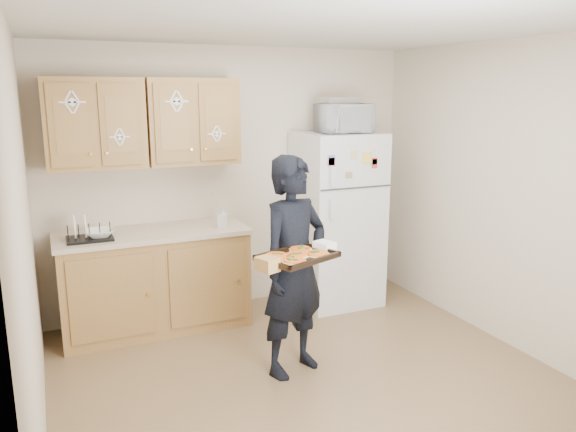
{
  "coord_description": "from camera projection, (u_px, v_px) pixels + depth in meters",
  "views": [
    {
      "loc": [
        -1.68,
        -3.32,
        2.09
      ],
      "look_at": [
        -0.01,
        0.45,
        1.17
      ],
      "focal_mm": 35.0,
      "sensor_mm": 36.0,
      "label": 1
    }
  ],
  "objects": [
    {
      "name": "base_cabinet",
      "position": [
        155.0,
        282.0,
        4.98
      ],
      "size": [
        1.6,
        0.6,
        0.86
      ],
      "primitive_type": "cube",
      "color": "brown",
      "rests_on": "floor"
    },
    {
      "name": "wall_front",
      "position": [
        522.0,
        309.0,
        2.21
      ],
      "size": [
        3.6,
        0.04,
        2.5
      ],
      "primitive_type": "cube",
      "color": "beige",
      "rests_on": "floor"
    },
    {
      "name": "countertop",
      "position": [
        152.0,
        233.0,
        4.88
      ],
      "size": [
        1.64,
        0.64,
        0.04
      ],
      "primitive_type": "cube",
      "color": "beige",
      "rests_on": "base_cabinet"
    },
    {
      "name": "refrigerator",
      "position": [
        337.0,
        219.0,
        5.55
      ],
      "size": [
        0.75,
        0.7,
        1.7
      ],
      "primitive_type": "cube",
      "color": "silver",
      "rests_on": "floor"
    },
    {
      "name": "wall_back",
      "position": [
        233.0,
        180.0,
        5.42
      ],
      "size": [
        3.6,
        0.04,
        2.5
      ],
      "primitive_type": "cube",
      "color": "beige",
      "rests_on": "floor"
    },
    {
      "name": "dish_rack",
      "position": [
        89.0,
        231.0,
        4.57
      ],
      "size": [
        0.37,
        0.28,
        0.15
      ],
      "primitive_type": "cube",
      "rotation": [
        0.0,
        0.0,
        -0.01
      ],
      "color": "black",
      "rests_on": "countertop"
    },
    {
      "name": "pizza_back_left",
      "position": [
        277.0,
        255.0,
        3.78
      ],
      "size": [
        0.16,
        0.16,
        0.02
      ],
      "primitive_type": "cylinder",
      "color": "orange",
      "rests_on": "baking_tray"
    },
    {
      "name": "pizza_front_right",
      "position": [
        318.0,
        254.0,
        3.82
      ],
      "size": [
        0.16,
        0.16,
        0.02
      ],
      "primitive_type": "cylinder",
      "color": "orange",
      "rests_on": "baking_tray"
    },
    {
      "name": "wall_left",
      "position": [
        26.0,
        246.0,
        3.1
      ],
      "size": [
        0.04,
        3.6,
        2.5
      ],
      "primitive_type": "cube",
      "color": "beige",
      "rests_on": "floor"
    },
    {
      "name": "pizza_back_right",
      "position": [
        301.0,
        249.0,
        3.94
      ],
      "size": [
        0.16,
        0.16,
        0.02
      ],
      "primitive_type": "cylinder",
      "color": "orange",
      "rests_on": "baking_tray"
    },
    {
      "name": "upper_cab_right",
      "position": [
        192.0,
        122.0,
        4.96
      ],
      "size": [
        0.8,
        0.33,
        0.75
      ],
      "primitive_type": "cube",
      "color": "brown",
      "rests_on": "wall_back"
    },
    {
      "name": "wall_right",
      "position": [
        516.0,
        198.0,
        4.52
      ],
      "size": [
        0.04,
        3.6,
        2.5
      ],
      "primitive_type": "cube",
      "color": "beige",
      "rests_on": "floor"
    },
    {
      "name": "upper_cab_left",
      "position": [
        94.0,
        124.0,
        4.64
      ],
      "size": [
        0.8,
        0.33,
        0.75
      ],
      "primitive_type": "cube",
      "color": "brown",
      "rests_on": "wall_back"
    },
    {
      "name": "floor",
      "position": [
        314.0,
        384.0,
        4.09
      ],
      "size": [
        3.6,
        3.6,
        0.0
      ],
      "primitive_type": "plane",
      "color": "brown",
      "rests_on": "ground"
    },
    {
      "name": "microwave",
      "position": [
        344.0,
        118.0,
        5.3
      ],
      "size": [
        0.51,
        0.36,
        0.27
      ],
      "primitive_type": "imported",
      "rotation": [
        0.0,
        0.0,
        -0.06
      ],
      "color": "silver",
      "rests_on": "refrigerator"
    },
    {
      "name": "cereal_box",
      "position": [
        367.0,
        272.0,
        6.12
      ],
      "size": [
        0.2,
        0.07,
        0.32
      ],
      "primitive_type": "cube",
      "color": "gold",
      "rests_on": "floor"
    },
    {
      "name": "person",
      "position": [
        294.0,
        267.0,
        4.13
      ],
      "size": [
        0.7,
        0.58,
        1.65
      ],
      "primitive_type": "imported",
      "rotation": [
        0.0,
        0.0,
        0.36
      ],
      "color": "black",
      "rests_on": "floor"
    },
    {
      "name": "pizza_front_left",
      "position": [
        294.0,
        261.0,
        3.67
      ],
      "size": [
        0.16,
        0.16,
        0.02
      ],
      "primitive_type": "cylinder",
      "color": "orange",
      "rests_on": "baking_tray"
    },
    {
      "name": "soap_bottle",
      "position": [
        222.0,
        217.0,
        4.99
      ],
      "size": [
        0.11,
        0.11,
        0.19
      ],
      "primitive_type": "imported",
      "rotation": [
        0.0,
        0.0,
        -0.32
      ],
      "color": "silver",
      "rests_on": "countertop"
    },
    {
      "name": "ceiling",
      "position": [
        319.0,
        25.0,
        3.54
      ],
      "size": [
        3.6,
        3.6,
        0.0
      ],
      "primitive_type": "plane",
      "color": "silver",
      "rests_on": "wall_back"
    },
    {
      "name": "pizza_center",
      "position": [
        297.0,
        255.0,
        3.8
      ],
      "size": [
        0.16,
        0.16,
        0.02
      ],
      "primitive_type": "cylinder",
      "color": "orange",
      "rests_on": "baking_tray"
    },
    {
      "name": "baking_tray",
      "position": [
        297.0,
        257.0,
        3.81
      ],
      "size": [
        0.59,
        0.51,
        0.04
      ],
      "primitive_type": "cube",
      "rotation": [
        0.0,
        0.0,
        0.36
      ],
      "color": "black",
      "rests_on": "person"
    },
    {
      "name": "foil_pan",
      "position": [
        340.0,
        100.0,
        5.28
      ],
      "size": [
        0.31,
        0.22,
        0.06
      ],
      "primitive_type": "cube",
      "rotation": [
        0.0,
        0.0,
        -0.04
      ],
      "color": "silver",
      "rests_on": "microwave"
    },
    {
      "name": "bowl",
      "position": [
        100.0,
        233.0,
        4.61
      ],
      "size": [
        0.27,
        0.27,
        0.06
      ],
      "primitive_type": "imported",
      "rotation": [
        0.0,
        0.0,
        -0.13
      ],
      "color": "white",
      "rests_on": "dish_rack"
    }
  ]
}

